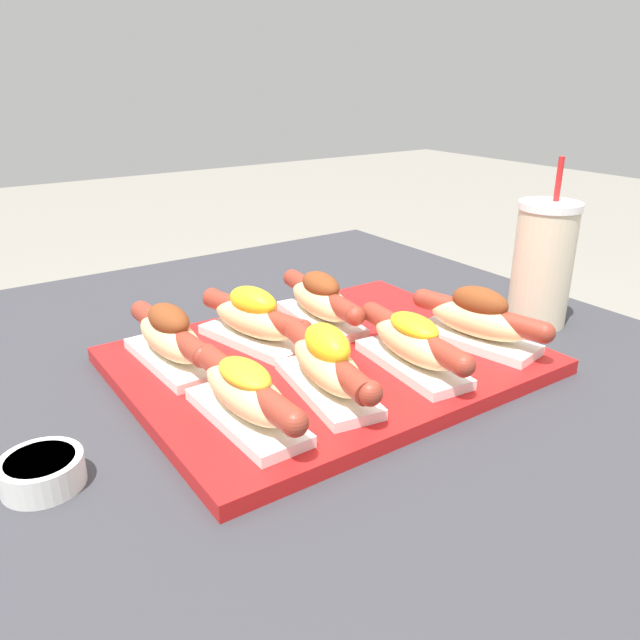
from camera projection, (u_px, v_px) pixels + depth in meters
The scene contains 11 objects.
patio_table at pixel (293, 596), 0.88m from camera, with size 1.07×1.11×0.68m.
serving_tray at pixel (329, 361), 0.78m from camera, with size 0.48×0.38×0.02m.
hot_dog_0 at pixel (245, 393), 0.61m from camera, with size 0.06×0.20×0.06m.
hot_dog_1 at pixel (330, 363), 0.67m from camera, with size 0.09×0.20×0.08m.
hot_dog_2 at pixel (413, 343), 0.73m from camera, with size 0.08×0.20×0.07m.
hot_dog_3 at pixel (478, 319), 0.79m from camera, with size 0.09×0.20×0.08m.
hot_dog_4 at pixel (170, 337), 0.74m from camera, with size 0.07×0.20×0.07m.
hot_dog_5 at pixel (256, 318), 0.79m from camera, with size 0.09×0.20×0.08m.
hot_dog_6 at pixel (321, 300), 0.86m from camera, with size 0.07×0.20×0.07m.
sauce_bowl at pixel (42, 470), 0.55m from camera, with size 0.07×0.07×0.03m.
drink_cup at pixel (543, 264), 0.89m from camera, with size 0.09×0.09×0.24m.
Camera 1 is at (-0.35, -0.57, 1.03)m, focal length 35.00 mm.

